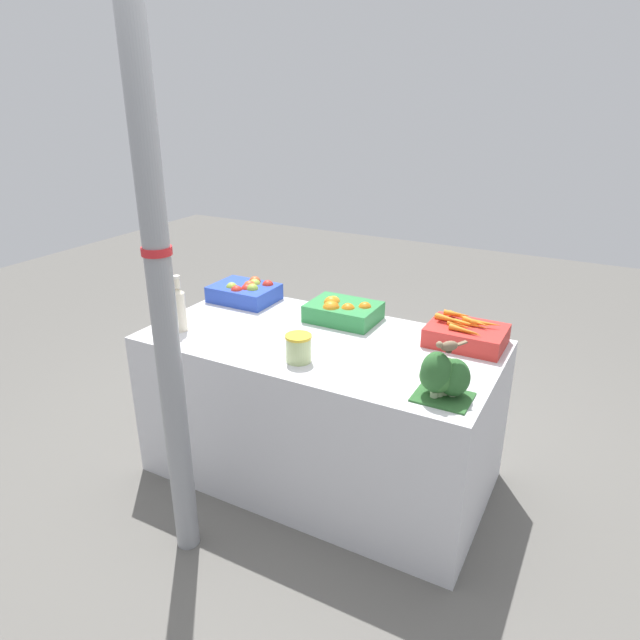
{
  "coord_description": "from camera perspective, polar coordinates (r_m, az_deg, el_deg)",
  "views": [
    {
      "loc": [
        1.19,
        -2.21,
        1.89
      ],
      "look_at": [
        0.0,
        0.0,
        0.87
      ],
      "focal_mm": 32.0,
      "sensor_mm": 36.0,
      "label": 1
    }
  ],
  "objects": [
    {
      "name": "ground_plane",
      "position": [
        3.15,
        0.0,
        -14.91
      ],
      "size": [
        10.0,
        10.0,
        0.0
      ],
      "primitive_type": "plane",
      "color": "#605E59"
    },
    {
      "name": "market_table",
      "position": [
        2.93,
        0.0,
        -8.86
      ],
      "size": [
        1.69,
        0.87,
        0.77
      ],
      "primitive_type": "cube",
      "color": "silver",
      "rests_on": "ground_plane"
    },
    {
      "name": "support_pole",
      "position": [
        2.18,
        -15.79,
        4.5
      ],
      "size": [
        0.11,
        0.11,
        2.53
      ],
      "color": "gray",
      "rests_on": "ground_plane"
    },
    {
      "name": "apple_crate",
      "position": [
        3.27,
        -7.45,
        2.83
      ],
      "size": [
        0.36,
        0.27,
        0.12
      ],
      "color": "#2847B7",
      "rests_on": "market_table"
    },
    {
      "name": "orange_crate",
      "position": [
        2.96,
        2.23,
        0.92
      ],
      "size": [
        0.36,
        0.27,
        0.12
      ],
      "color": "#2D8442",
      "rests_on": "market_table"
    },
    {
      "name": "carrot_crate",
      "position": [
        2.77,
        14.39,
        -1.36
      ],
      "size": [
        0.36,
        0.27,
        0.13
      ],
      "color": "red",
      "rests_on": "market_table"
    },
    {
      "name": "broccoli_pile",
      "position": [
        2.26,
        12.17,
        -5.46
      ],
      "size": [
        0.22,
        0.18,
        0.2
      ],
      "color": "#2D602D",
      "rests_on": "market_table"
    },
    {
      "name": "juice_bottle_amber",
      "position": [
        2.96,
        -15.39,
        1.39
      ],
      "size": [
        0.06,
        0.06,
        0.27
      ],
      "color": "gold",
      "rests_on": "market_table"
    },
    {
      "name": "juice_bottle_cloudy",
      "position": [
        2.89,
        -13.91,
        1.19
      ],
      "size": [
        0.07,
        0.07,
        0.29
      ],
      "color": "beige",
      "rests_on": "market_table"
    },
    {
      "name": "pickle_jar",
      "position": [
        2.51,
        -2.16,
        -2.82
      ],
      "size": [
        0.12,
        0.12,
        0.12
      ],
      "color": "#B2C684",
      "rests_on": "market_table"
    },
    {
      "name": "sparrow_bird",
      "position": [
        2.19,
        12.7,
        -2.54
      ],
      "size": [
        0.1,
        0.11,
        0.05
      ],
      "rotation": [
        0.0,
        0.0,
        -2.32
      ],
      "color": "#4C3D2D",
      "rests_on": "broccoli_pile"
    }
  ]
}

